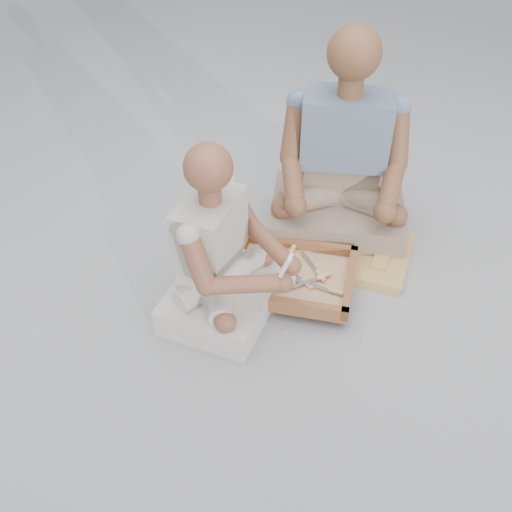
% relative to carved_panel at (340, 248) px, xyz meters
% --- Properties ---
extents(ground, '(60.00, 60.00, 0.00)m').
position_rel_carved_panel_xyz_m(ground, '(-0.23, -0.59, -0.02)').
color(ground, '#9E9FA4').
rests_on(ground, ground).
extents(carved_panel, '(0.73, 0.55, 0.04)m').
position_rel_carved_panel_xyz_m(carved_panel, '(0.00, 0.00, 0.00)').
color(carved_panel, '#A0703E').
rests_on(carved_panel, ground).
extents(tool_tray, '(0.57, 0.46, 0.07)m').
position_rel_carved_panel_xyz_m(tool_tray, '(-0.20, -0.30, 0.05)').
color(tool_tray, brown).
rests_on(tool_tray, carved_panel).
extents(chisel_0, '(0.06, 0.22, 0.02)m').
position_rel_carved_panel_xyz_m(chisel_0, '(-0.23, -0.17, 0.07)').
color(chisel_0, silver).
rests_on(chisel_0, tool_tray).
extents(chisel_1, '(0.20, 0.12, 0.02)m').
position_rel_carved_panel_xyz_m(chisel_1, '(-0.23, -0.36, 0.07)').
color(chisel_1, silver).
rests_on(chisel_1, tool_tray).
extents(chisel_2, '(0.08, 0.22, 0.02)m').
position_rel_carved_panel_xyz_m(chisel_2, '(-0.20, -0.32, 0.06)').
color(chisel_2, silver).
rests_on(chisel_2, tool_tray).
extents(chisel_3, '(0.22, 0.07, 0.02)m').
position_rel_carved_panel_xyz_m(chisel_3, '(-0.02, -0.38, 0.06)').
color(chisel_3, silver).
rests_on(chisel_3, tool_tray).
extents(chisel_4, '(0.19, 0.14, 0.02)m').
position_rel_carved_panel_xyz_m(chisel_4, '(-0.08, -0.31, 0.06)').
color(chisel_4, silver).
rests_on(chisel_4, tool_tray).
extents(chisel_5, '(0.08, 0.22, 0.02)m').
position_rel_carved_panel_xyz_m(chisel_5, '(-0.26, -0.36, 0.06)').
color(chisel_5, silver).
rests_on(chisel_5, tool_tray).
extents(chisel_6, '(0.17, 0.16, 0.02)m').
position_rel_carved_panel_xyz_m(chisel_6, '(-0.14, -0.34, 0.05)').
color(chisel_6, silver).
rests_on(chisel_6, tool_tray).
extents(chisel_7, '(0.14, 0.19, 0.02)m').
position_rel_carved_panel_xyz_m(chisel_7, '(-0.08, -0.27, 0.06)').
color(chisel_7, silver).
rests_on(chisel_7, tool_tray).
extents(wood_chip_0, '(0.02, 0.02, 0.00)m').
position_rel_carved_panel_xyz_m(wood_chip_0, '(-0.46, -0.24, -0.02)').
color(wood_chip_0, '#DEAC83').
rests_on(wood_chip_0, ground).
extents(wood_chip_1, '(0.02, 0.02, 0.00)m').
position_rel_carved_panel_xyz_m(wood_chip_1, '(-0.15, -0.35, -0.02)').
color(wood_chip_1, '#DEAC83').
rests_on(wood_chip_1, ground).
extents(wood_chip_2, '(0.02, 0.02, 0.00)m').
position_rel_carved_panel_xyz_m(wood_chip_2, '(-0.19, 0.09, -0.02)').
color(wood_chip_2, '#DEAC83').
rests_on(wood_chip_2, ground).
extents(wood_chip_3, '(0.02, 0.02, 0.00)m').
position_rel_carved_panel_xyz_m(wood_chip_3, '(-0.06, -0.17, -0.02)').
color(wood_chip_3, '#DEAC83').
rests_on(wood_chip_3, ground).
extents(wood_chip_4, '(0.02, 0.02, 0.00)m').
position_rel_carved_panel_xyz_m(wood_chip_4, '(-0.19, -0.58, -0.02)').
color(wood_chip_4, '#DEAC83').
rests_on(wood_chip_4, ground).
extents(wood_chip_5, '(0.02, 0.02, 0.00)m').
position_rel_carved_panel_xyz_m(wood_chip_5, '(-0.49, -0.04, -0.02)').
color(wood_chip_5, '#DEAC83').
rests_on(wood_chip_5, ground).
extents(wood_chip_6, '(0.02, 0.02, 0.00)m').
position_rel_carved_panel_xyz_m(wood_chip_6, '(0.07, -0.26, -0.02)').
color(wood_chip_6, '#DEAC83').
rests_on(wood_chip_6, ground).
extents(wood_chip_7, '(0.02, 0.02, 0.00)m').
position_rel_carved_panel_xyz_m(wood_chip_7, '(-0.54, -0.54, -0.02)').
color(wood_chip_7, '#DEAC83').
rests_on(wood_chip_7, ground).
extents(wood_chip_8, '(0.02, 0.02, 0.00)m').
position_rel_carved_panel_xyz_m(wood_chip_8, '(-0.28, -0.55, -0.02)').
color(wood_chip_8, '#DEAC83').
rests_on(wood_chip_8, ground).
extents(wood_chip_9, '(0.02, 0.02, 0.00)m').
position_rel_carved_panel_xyz_m(wood_chip_9, '(-0.06, -0.09, -0.02)').
color(wood_chip_9, '#DEAC83').
rests_on(wood_chip_9, ground).
extents(wood_chip_10, '(0.02, 0.02, 0.00)m').
position_rel_carved_panel_xyz_m(wood_chip_10, '(0.14, -0.56, -0.02)').
color(wood_chip_10, '#DEAC83').
rests_on(wood_chip_10, ground).
extents(wood_chip_11, '(0.02, 0.02, 0.00)m').
position_rel_carved_panel_xyz_m(wood_chip_11, '(-0.48, -0.00, -0.02)').
color(wood_chip_11, '#DEAC83').
rests_on(wood_chip_11, ground).
extents(wood_chip_12, '(0.02, 0.02, 0.00)m').
position_rel_carved_panel_xyz_m(wood_chip_12, '(-0.10, -0.12, -0.02)').
color(wood_chip_12, '#DEAC83').
rests_on(wood_chip_12, ground).
extents(craftsman, '(0.58, 0.58, 0.80)m').
position_rel_carved_panel_xyz_m(craftsman, '(-0.48, -0.48, 0.25)').
color(craftsman, beige).
rests_on(craftsman, ground).
extents(companion, '(0.68, 0.57, 1.02)m').
position_rel_carved_panel_xyz_m(companion, '(-0.04, 0.20, 0.32)').
color(companion, gray).
rests_on(companion, ground).
extents(mobile_phone, '(0.05, 0.04, 0.10)m').
position_rel_carved_panel_xyz_m(mobile_phone, '(-0.20, -0.59, 0.36)').
color(mobile_phone, silver).
rests_on(mobile_phone, craftsman).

